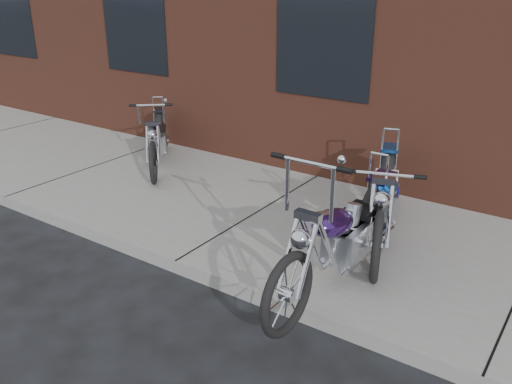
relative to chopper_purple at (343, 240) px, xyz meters
The scene contains 5 objects.
ground 1.77m from the chopper_purple, 159.82° to the right, with size 120.00×120.00×0.00m, color #27272D.
sidewalk 1.89m from the chopper_purple, 149.45° to the left, with size 22.00×3.00×0.15m, color gray.
chopper_purple is the anchor object (origin of this frame).
chopper_blue 1.11m from the chopper_purple, 92.80° to the left, with size 0.95×2.33×1.06m.
chopper_third 4.08m from the chopper_purple, 158.45° to the left, with size 1.43×1.67×1.07m.
Camera 1 is at (3.42, -3.52, 2.87)m, focal length 38.00 mm.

